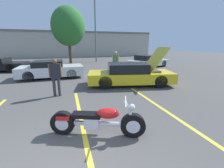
% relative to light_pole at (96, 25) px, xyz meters
% --- Properties ---
extents(parking_stripe_middle, '(0.12, 5.25, 0.01)m').
position_rel_light_pole_xyz_m(parking_stripe_middle, '(-3.48, -15.20, -4.53)').
color(parking_stripe_middle, yellow).
rests_on(parking_stripe_middle, ground).
extents(parking_stripe_back, '(0.12, 5.25, 0.01)m').
position_rel_light_pole_xyz_m(parking_stripe_back, '(-0.66, -15.20, -4.53)').
color(parking_stripe_back, yellow).
rests_on(parking_stripe_back, ground).
extents(far_building, '(32.00, 4.20, 4.40)m').
position_rel_light_pole_xyz_m(far_building, '(-4.05, 9.74, -2.19)').
color(far_building, '#B2AD9E').
rests_on(far_building, ground).
extents(light_pole, '(1.21, 0.28, 8.29)m').
position_rel_light_pole_xyz_m(light_pole, '(0.00, 0.00, 0.00)').
color(light_pole, slate).
rests_on(light_pole, ground).
extents(tree_background, '(3.78, 3.78, 6.33)m').
position_rel_light_pole_xyz_m(tree_background, '(-3.30, -0.71, -0.39)').
color(tree_background, brown).
rests_on(tree_background, ground).
extents(motorcycle, '(2.25, 1.07, 0.93)m').
position_rel_light_pole_xyz_m(motorcycle, '(-3.16, -16.09, -4.15)').
color(motorcycle, black).
rests_on(motorcycle, ground).
extents(show_car_hood_open, '(4.86, 2.66, 2.06)m').
position_rel_light_pole_xyz_m(show_car_hood_open, '(-0.43, -11.87, -3.94)').
color(show_car_hood_open, yellow).
rests_on(show_car_hood_open, ground).
extents(parked_car_mid_right_row, '(4.11, 1.86, 1.14)m').
position_rel_light_pole_xyz_m(parked_car_mid_right_row, '(-4.83, -8.59, -3.97)').
color(parked_car_mid_right_row, white).
rests_on(parked_car_mid_right_row, ground).
extents(parked_car_right_row, '(4.62, 3.10, 1.17)m').
position_rel_light_pole_xyz_m(parked_car_right_row, '(3.95, -6.11, -3.97)').
color(parked_car_right_row, white).
rests_on(parked_car_right_row, ground).
extents(spectator_by_show_car, '(0.52, 0.21, 1.63)m').
position_rel_light_pole_xyz_m(spectator_by_show_car, '(-4.26, -12.71, -3.57)').
color(spectator_by_show_car, '#333338').
rests_on(spectator_by_show_car, ground).
extents(spectator_midground, '(0.52, 0.23, 1.72)m').
position_rel_light_pole_xyz_m(spectator_midground, '(-0.25, -8.63, -3.51)').
color(spectator_midground, brown).
rests_on(spectator_midground, ground).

